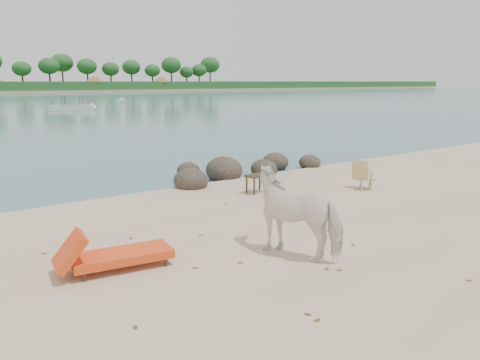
# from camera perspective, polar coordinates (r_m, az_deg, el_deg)

# --- Properties ---
(boulders) EXTENTS (6.31, 2.78, 0.91)m
(boulders) POSITION_cam_1_polar(r_m,az_deg,el_deg) (16.00, -0.33, 1.17)
(boulders) COLOR #332922
(boulders) RESTS_ON ground
(cow) EXTENTS (1.49, 2.04, 1.57)m
(cow) POSITION_cam_1_polar(r_m,az_deg,el_deg) (8.71, 7.20, -4.01)
(cow) COLOR white
(cow) RESTS_ON ground
(side_table) EXTENTS (0.69, 0.48, 0.52)m
(side_table) POSITION_cam_1_polar(r_m,az_deg,el_deg) (13.41, 2.09, -0.57)
(side_table) COLOR black
(side_table) RESTS_ON ground
(lounge_chair) EXTENTS (2.17, 1.03, 0.63)m
(lounge_chair) POSITION_cam_1_polar(r_m,az_deg,el_deg) (8.32, -14.21, -8.48)
(lounge_chair) COLOR #EA421B
(lounge_chair) RESTS_ON ground
(deck_chair) EXTENTS (0.76, 0.77, 0.81)m
(deck_chair) POSITION_cam_1_polar(r_m,az_deg,el_deg) (14.28, 15.12, 0.39)
(deck_chair) COLOR tan
(deck_chair) RESTS_ON ground
(boat_mid) EXTENTS (5.30, 4.39, 2.76)m
(boat_mid) POSITION_cam_1_polar(r_m,az_deg,el_deg) (57.08, -19.83, 9.46)
(boat_mid) COLOR silver
(boat_mid) RESTS_ON water
(boat_far) EXTENTS (3.07, 4.90, 0.57)m
(boat_far) POSITION_cam_1_polar(r_m,az_deg,el_deg) (75.51, -14.28, 9.40)
(boat_far) COLOR #BCBBB7
(boat_far) RESTS_ON water
(dead_leaves) EXTENTS (8.48, 7.16, 0.00)m
(dead_leaves) POSITION_cam_1_polar(r_m,az_deg,el_deg) (9.01, 4.71, -8.64)
(dead_leaves) COLOR brown
(dead_leaves) RESTS_ON ground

